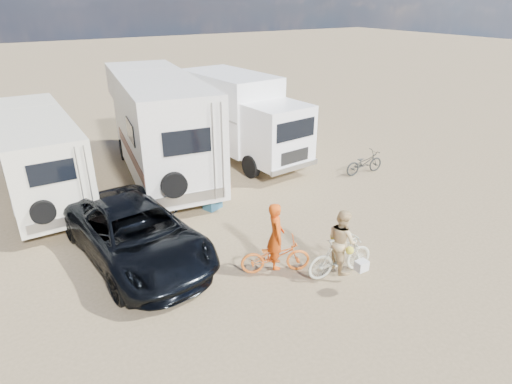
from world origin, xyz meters
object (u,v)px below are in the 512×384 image
bike_man (275,256)px  bike_woman (340,256)px  cooler (213,202)px  rv_main (160,128)px  rv_left (40,158)px  bike_parked (364,163)px  crate (223,187)px  box_truck (243,119)px  rider_man (276,242)px  dark_suv (136,233)px  rider_woman (341,247)px

bike_man → bike_woman: 1.62m
bike_man → cooler: (0.22, 4.08, -0.24)m
rv_main → rv_left: bearing=-174.5°
bike_woman → bike_parked: 7.17m
crate → box_truck: bearing=48.0°
bike_woman → rider_man: size_ratio=1.03×
rv_main → box_truck: 3.69m
rv_left → cooler: size_ratio=12.72×
rv_main → box_truck: size_ratio=1.24×
dark_suv → crate: bearing=27.6°
rider_man → rider_woman: size_ratio=1.07×
box_truck → dark_suv: size_ratio=1.21×
bike_woman → crate: (-0.17, 6.08, -0.37)m
box_truck → crate: size_ratio=15.13×
rv_main → box_truck: bearing=9.2°
bike_man → box_truck: bearing=-0.5°
bike_woman → rider_man: (-1.31, 0.96, 0.33)m
crate → rider_woman: bearing=-88.4°
rider_woman → rv_main: bearing=18.2°
rv_main → bike_man: size_ratio=4.61×
cooler → crate: bearing=26.8°
rv_main → bike_woman: bearing=-72.6°
rider_man → rider_woman: (1.31, -0.96, -0.06)m
bike_man → crate: size_ratio=4.06×
box_truck → cooler: size_ratio=11.79×
crate → rv_left: bearing=153.3°
rv_left → rider_man: rv_left is taller
box_truck → bike_parked: bearing=-57.5°
box_truck → rider_woman: box_truck is taller
rider_man → rv_main: bearing=25.0°
rider_man → cooler: size_ratio=3.14×
bike_parked → rv_left: bearing=73.3°
rv_left → bike_man: rv_left is taller
box_truck → cooler: (-3.33, -3.72, -1.53)m
bike_man → bike_parked: 7.70m
bike_man → crate: 5.26m
dark_suv → bike_man: size_ratio=3.08×
rv_main → crate: rv_main is taller
box_truck → rider_man: 8.61m
box_truck → crate: 3.93m
bike_man → bike_woman: bearing=-102.2°
rider_man → crate: rider_man is taller
bike_woman → box_truck: bearing=-5.6°
rider_woman → bike_man: bearing=62.6°
bike_woman → bike_parked: bearing=-40.4°
bike_man → rider_woman: 1.66m
cooler → rider_woman: bearing=-99.5°
rv_left → box_truck: bearing=-1.0°
dark_suv → rider_man: 3.72m
box_truck → bike_woman: size_ratio=3.65×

